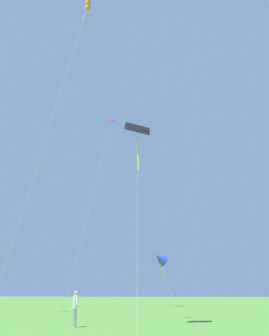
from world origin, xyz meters
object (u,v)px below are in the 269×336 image
Objects in this scene: person_in_red_shirt at (76,305)px; kite_purple_streamer at (110,129)px; kite_black_large at (138,138)px; kite_orange_box at (87,10)px; kite_blue_delta at (160,258)px.

kite_purple_streamer is at bearing 102.68° from person_in_red_shirt.
kite_black_large is 0.52× the size of kite_orange_box.
kite_purple_streamer is 16.37× the size of person_in_red_shirt.
kite_purple_streamer is 33.01m from kite_black_large.
kite_orange_box is (-4.31, 0.48, 12.16)m from kite_black_large.
kite_orange_box is at bearing 173.60° from kite_black_large.
person_in_red_shirt is (-3.06, -1.60, -10.20)m from kite_black_large.
kite_blue_delta is 5.93× the size of person_in_red_shirt.
kite_blue_delta is at bearing 94.21° from kite_black_large.
person_in_red_shirt is (1.24, -2.09, -22.36)m from kite_orange_box.
person_in_red_shirt is at bearing -77.32° from kite_purple_streamer.
kite_black_large is 1.21× the size of kite_blue_delta.
kite_black_large is at bearing -85.79° from kite_blue_delta.
kite_blue_delta is 30.88m from person_in_red_shirt.
kite_orange_box is (-2.19, -28.33, 17.09)m from kite_blue_delta.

